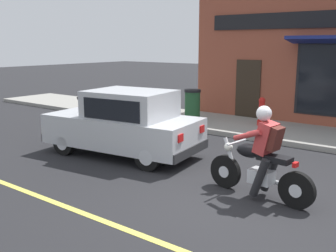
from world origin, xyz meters
TOP-DOWN VIEW (x-y plane):
  - ground_plane at (0.00, 0.00)m, footprint 80.00×80.00m
  - sidewalk_curb at (5.50, 3.00)m, footprint 2.60×22.00m
  - lane_stripe at (-1.80, 3.00)m, footprint 0.12×19.80m
  - storefront_building at (7.02, 0.34)m, footprint 1.25×9.11m
  - motorcycle_with_rider at (0.50, -0.42)m, footprint 0.62×2.02m
  - car_hatchback at (1.05, 3.30)m, footprint 2.07×3.94m
  - fire_hydrant at (5.70, 1.88)m, footprint 0.36×0.24m
  - trash_bin at (5.41, 4.25)m, footprint 0.56×0.56m

SIDE VIEW (x-z plane):
  - ground_plane at x=0.00m, z-range 0.00..0.00m
  - lane_stripe at x=-1.80m, z-range 0.00..0.01m
  - sidewalk_curb at x=5.50m, z-range 0.00..0.14m
  - fire_hydrant at x=5.70m, z-range 0.13..1.01m
  - trash_bin at x=5.41m, z-range 0.15..1.13m
  - motorcycle_with_rider at x=0.50m, z-range -0.13..1.49m
  - car_hatchback at x=1.05m, z-range -0.02..1.55m
  - storefront_building at x=7.02m, z-range 0.01..4.21m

